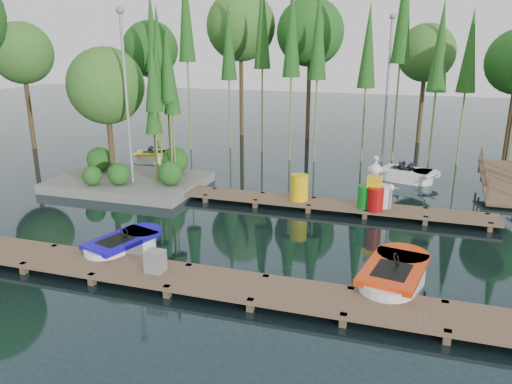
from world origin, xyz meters
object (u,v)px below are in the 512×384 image
(island, at_px, (121,111))
(drum_cluster, at_px, (374,193))
(boat_blue, at_px, (123,247))
(boat_yellow_far, at_px, (157,157))
(boat_red, at_px, (394,278))
(utility_cabinet, at_px, (155,261))
(yellow_barrel, at_px, (299,187))

(island, relative_size, drum_cluster, 3.54)
(boat_blue, distance_m, drum_cluster, 8.75)
(boat_yellow_far, bearing_deg, boat_blue, -71.23)
(boat_red, height_order, boat_yellow_far, boat_yellow_far)
(island, bearing_deg, boat_blue, -59.20)
(boat_yellow_far, distance_m, utility_cabinet, 13.60)
(boat_blue, xyz_separation_m, boat_yellow_far, (-4.69, 10.73, 0.02))
(island, relative_size, yellow_barrel, 6.90)
(boat_red, bearing_deg, boat_blue, -167.37)
(boat_yellow_far, distance_m, yellow_barrel, 9.98)
(yellow_barrel, bearing_deg, island, 174.25)
(boat_blue, relative_size, boat_red, 0.88)
(island, height_order, drum_cluster, island)
(island, height_order, boat_blue, island)
(boat_blue, bearing_deg, utility_cabinet, -17.86)
(island, distance_m, yellow_barrel, 8.25)
(yellow_barrel, distance_m, drum_cluster, 2.74)
(island, relative_size, utility_cabinet, 11.69)
(drum_cluster, bearing_deg, island, 174.92)
(yellow_barrel, bearing_deg, utility_cabinet, -107.42)
(island, xyz_separation_m, yellow_barrel, (7.86, -0.79, -2.39))
(yellow_barrel, relative_size, drum_cluster, 0.51)
(island, height_order, yellow_barrel, island)
(boat_blue, xyz_separation_m, utility_cabinet, (1.75, -1.24, 0.34))
(boat_yellow_far, xyz_separation_m, drum_cluster, (11.38, -5.12, 0.59))
(drum_cluster, bearing_deg, boat_red, -79.75)
(boat_yellow_far, height_order, yellow_barrel, yellow_barrel)
(yellow_barrel, bearing_deg, boat_blue, -124.43)
(boat_red, distance_m, drum_cluster, 5.46)
(boat_blue, xyz_separation_m, boat_red, (7.65, 0.27, 0.04))
(boat_blue, bearing_deg, boat_yellow_far, 130.92)
(boat_red, relative_size, utility_cabinet, 5.54)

